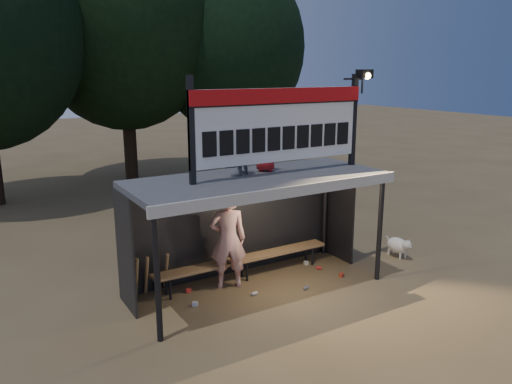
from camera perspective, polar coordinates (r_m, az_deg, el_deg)
ground at (r=10.28m, az=0.19°, el=-10.94°), size 80.00×80.00×0.00m
player at (r=10.02m, az=-3.22°, el=-5.43°), size 0.86×0.71×2.01m
child_a at (r=9.56m, az=-2.24°, el=5.22°), size 0.68×0.63×1.12m
child_b at (r=9.95m, az=1.09°, el=5.18°), size 0.57×0.51×0.98m
dugout_shelter at (r=9.86m, az=-0.53°, el=-0.63°), size 5.10×2.08×2.32m
scoreboard_assembly at (r=9.68m, az=3.09°, el=7.98°), size 4.10×0.27×1.99m
bench at (r=10.55m, az=-1.36°, el=-7.73°), size 4.00×0.35×0.48m
tree_mid at (r=20.43m, az=-15.00°, el=18.59°), size 7.22×7.22×10.36m
tree_right at (r=20.96m, az=-3.04°, el=16.20°), size 6.08×6.08×8.72m
dog at (r=12.28m, az=16.00°, el=-5.89°), size 0.36×0.81×0.49m
bats at (r=10.06m, az=-11.86°, el=-9.17°), size 0.67×0.35×0.84m
litter at (r=10.42m, az=0.70°, el=-10.37°), size 3.60×1.49×0.08m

